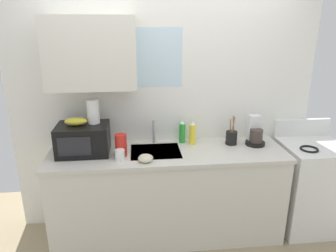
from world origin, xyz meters
name	(u,v)px	position (x,y,z in m)	size (l,w,h in m)	color
kitchen_wall_assembly	(153,97)	(-0.11, 0.31, 1.35)	(2.97, 0.42, 2.50)	white
counter_unit	(168,193)	(0.00, 0.00, 0.46)	(2.20, 0.63, 0.90)	silver
sink_faucet	(154,131)	(-0.11, 0.24, 1.02)	(0.03, 0.03, 0.24)	#B2B5BA
stove_range	(309,185)	(1.45, 0.00, 0.46)	(0.60, 0.60, 1.08)	white
microwave	(83,139)	(-0.77, 0.05, 1.04)	(0.46, 0.35, 0.27)	black
banana_bunch	(76,121)	(-0.82, 0.05, 1.20)	(0.20, 0.11, 0.07)	gold
paper_towel_roll	(93,111)	(-0.67, 0.10, 1.28)	(0.11, 0.11, 0.22)	white
coffee_maker	(255,134)	(0.87, 0.11, 1.00)	(0.19, 0.21, 0.28)	black
dish_soap_bottle_green	(182,132)	(0.17, 0.22, 1.01)	(0.06, 0.06, 0.23)	green
dish_soap_bottle_yellow	(192,133)	(0.26, 0.16, 1.01)	(0.06, 0.06, 0.24)	yellow
cereal_canister	(121,145)	(-0.43, -0.05, 1.00)	(0.10, 0.10, 0.20)	red
mug_white	(120,155)	(-0.43, -0.14, 0.95)	(0.08, 0.08, 0.10)	white
utensil_crock	(231,137)	(0.64, 0.12, 0.97)	(0.11, 0.11, 0.29)	black
small_bowl	(146,158)	(-0.21, -0.20, 0.93)	(0.13, 0.13, 0.07)	beige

